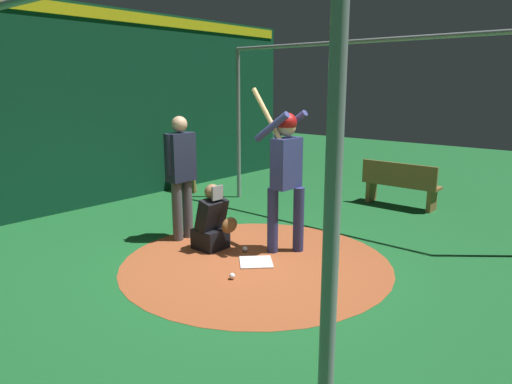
% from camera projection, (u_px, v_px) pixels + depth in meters
% --- Properties ---
extents(ground_plane, '(27.38, 27.38, 0.00)m').
position_uv_depth(ground_plane, '(256.00, 263.00, 6.09)').
color(ground_plane, '#195B28').
extents(dirt_circle, '(3.50, 3.50, 0.01)m').
position_uv_depth(dirt_circle, '(256.00, 263.00, 6.09)').
color(dirt_circle, '#9E4C28').
rests_on(dirt_circle, ground).
extents(home_plate, '(0.59, 0.59, 0.01)m').
position_uv_depth(home_plate, '(256.00, 262.00, 6.09)').
color(home_plate, white).
rests_on(home_plate, dirt_circle).
extents(batter, '(0.68, 0.49, 2.23)m').
position_uv_depth(batter, '(286.00, 168.00, 6.25)').
color(batter, navy).
rests_on(batter, ground).
extents(catcher, '(0.58, 0.40, 0.94)m').
position_uv_depth(catcher, '(213.00, 224.00, 6.53)').
color(catcher, black).
rests_on(catcher, ground).
extents(umpire, '(0.23, 0.49, 1.83)m').
position_uv_depth(umpire, '(181.00, 171.00, 6.82)').
color(umpire, '#4C4C51').
rests_on(umpire, ground).
extents(back_wall, '(0.22, 11.38, 3.67)m').
position_uv_depth(back_wall, '(73.00, 108.00, 8.41)').
color(back_wall, '#0C3D26').
rests_on(back_wall, ground).
extents(cage_frame, '(5.34, 5.17, 2.96)m').
position_uv_depth(cage_frame, '(256.00, 102.00, 5.62)').
color(cage_frame, gray).
rests_on(cage_frame, ground).
extents(bat_rack, '(1.06, 0.20, 1.05)m').
position_uv_depth(bat_rack, '(179.00, 168.00, 10.19)').
color(bat_rack, olive).
rests_on(bat_rack, ground).
extents(bench, '(1.44, 0.36, 0.85)m').
position_uv_depth(bench, '(400.00, 184.00, 8.80)').
color(bench, olive).
rests_on(bench, ground).
extents(baseball_0, '(0.07, 0.07, 0.07)m').
position_uv_depth(baseball_0, '(245.00, 249.00, 6.47)').
color(baseball_0, white).
rests_on(baseball_0, dirt_circle).
extents(baseball_1, '(0.07, 0.07, 0.07)m').
position_uv_depth(baseball_1, '(232.00, 276.00, 5.56)').
color(baseball_1, white).
rests_on(baseball_1, dirt_circle).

